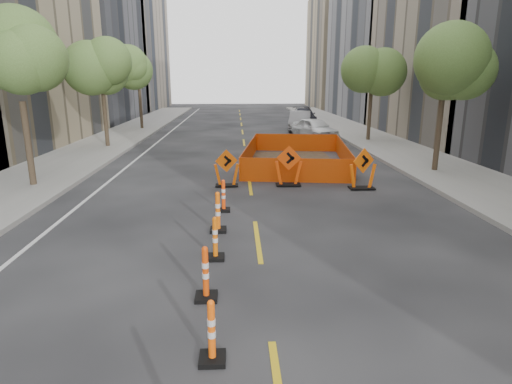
{
  "coord_description": "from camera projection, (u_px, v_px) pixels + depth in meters",
  "views": [
    {
      "loc": [
        -0.54,
        -6.49,
        4.07
      ],
      "look_at": [
        -0.0,
        4.79,
        1.1
      ],
      "focal_mm": 30.0,
      "sensor_mm": 36.0,
      "label": 1
    }
  ],
  "objects": [
    {
      "name": "ground_plane",
      "position": [
        269.0,
        325.0,
        7.33
      ],
      "size": [
        140.0,
        140.0,
        0.0
      ],
      "primitive_type": "plane",
      "color": "black"
    },
    {
      "name": "sidewalk_left",
      "position": [
        41.0,
        175.0,
        18.49
      ],
      "size": [
        4.0,
        90.0,
        0.15
      ],
      "primitive_type": "cube",
      "color": "gray",
      "rests_on": "ground"
    },
    {
      "name": "sidewalk_right",
      "position": [
        447.0,
        171.0,
        19.31
      ],
      "size": [
        4.0,
        90.0,
        0.15
      ],
      "primitive_type": "cube",
      "color": "gray",
      "rests_on": "ground"
    },
    {
      "name": "bld_left_d",
      "position": [
        70.0,
        49.0,
        42.63
      ],
      "size": [
        12.0,
        16.0,
        14.0
      ],
      "primitive_type": "cube",
      "color": "#4C4C51",
      "rests_on": "ground"
    },
    {
      "name": "bld_left_e",
      "position": [
        113.0,
        34.0,
        57.71
      ],
      "size": [
        12.0,
        20.0,
        20.0
      ],
      "primitive_type": "cube",
      "color": "gray",
      "rests_on": "ground"
    },
    {
      "name": "bld_right_c",
      "position": [
        490.0,
        36.0,
        29.31
      ],
      "size": [
        12.0,
        16.0,
        14.0
      ],
      "primitive_type": "cube",
      "color": "gray",
      "rests_on": "ground"
    },
    {
      "name": "bld_right_d",
      "position": [
        403.0,
        21.0,
        44.39
      ],
      "size": [
        12.0,
        18.0,
        20.0
      ],
      "primitive_type": "cube",
      "color": "gray",
      "rests_on": "ground"
    },
    {
      "name": "bld_right_e",
      "position": [
        354.0,
        52.0,
        62.67
      ],
      "size": [
        12.0,
        14.0,
        16.0
      ],
      "primitive_type": "cube",
      "color": "tan",
      "rests_on": "ground"
    },
    {
      "name": "tree_l_b",
      "position": [
        18.0,
        67.0,
        15.45
      ],
      "size": [
        2.8,
        2.8,
        5.95
      ],
      "color": "#382B1E",
      "rests_on": "ground"
    },
    {
      "name": "tree_l_c",
      "position": [
        101.0,
        72.0,
        25.11
      ],
      "size": [
        2.8,
        2.8,
        5.95
      ],
      "color": "#382B1E",
      "rests_on": "ground"
    },
    {
      "name": "tree_l_d",
      "position": [
        138.0,
        74.0,
        34.77
      ],
      "size": [
        2.8,
        2.8,
        5.95
      ],
      "color": "#382B1E",
      "rests_on": "ground"
    },
    {
      "name": "tree_r_b",
      "position": [
        445.0,
        69.0,
        18.15
      ],
      "size": [
        2.8,
        2.8,
        5.95
      ],
      "color": "#382B1E",
      "rests_on": "ground"
    },
    {
      "name": "tree_r_c",
      "position": [
        372.0,
        72.0,
        27.81
      ],
      "size": [
        2.8,
        2.8,
        5.95
      ],
      "color": "#382B1E",
      "rests_on": "ground"
    },
    {
      "name": "channelizer_2",
      "position": [
        212.0,
        331.0,
        6.26
      ],
      "size": [
        0.4,
        0.4,
        1.01
      ],
      "primitive_type": null,
      "color": "#FF5A0A",
      "rests_on": "ground"
    },
    {
      "name": "channelizer_3",
      "position": [
        206.0,
        273.0,
        8.06
      ],
      "size": [
        0.42,
        0.42,
        1.08
      ],
      "primitive_type": null,
      "color": "#E14309",
      "rests_on": "ground"
    },
    {
      "name": "channelizer_4",
      "position": [
        215.0,
        238.0,
        9.9
      ],
      "size": [
        0.41,
        0.41,
        1.04
      ],
      "primitive_type": null,
      "color": "#E76109",
      "rests_on": "ground"
    },
    {
      "name": "channelizer_5",
      "position": [
        218.0,
        212.0,
        11.71
      ],
      "size": [
        0.45,
        0.45,
        1.14
      ],
      "primitive_type": null,
      "color": "#FB620A",
      "rests_on": "ground"
    },
    {
      "name": "channelizer_6",
      "position": [
        224.0,
        195.0,
        13.55
      ],
      "size": [
        0.41,
        0.41,
        1.03
      ],
      "primitive_type": null,
      "color": "#FF420A",
      "rests_on": "ground"
    },
    {
      "name": "chevron_sign_left",
      "position": [
        227.0,
        168.0,
        16.66
      ],
      "size": [
        1.1,
        0.81,
        1.47
      ],
      "primitive_type": null,
      "rotation": [
        0.0,
        0.0,
        0.25
      ],
      "color": "#ED590A",
      "rests_on": "ground"
    },
    {
      "name": "chevron_sign_center",
      "position": [
        289.0,
        166.0,
        16.73
      ],
      "size": [
        1.2,
        0.9,
        1.6
      ],
      "primitive_type": null,
      "rotation": [
        0.0,
        0.0,
        -0.26
      ],
      "color": "#F0480A",
      "rests_on": "ground"
    },
    {
      "name": "chevron_sign_right",
      "position": [
        363.0,
        169.0,
        16.21
      ],
      "size": [
        1.23,
        1.01,
        1.6
      ],
      "primitive_type": null,
      "rotation": [
        0.0,
        0.0,
        0.41
      ],
      "color": "#FD610A",
      "rests_on": "ground"
    },
    {
      "name": "safety_fence",
      "position": [
        296.0,
        154.0,
        21.21
      ],
      "size": [
        5.71,
        8.55,
        1.0
      ],
      "primitive_type": null,
      "rotation": [
        0.0,
        0.0,
        -0.13
      ],
      "color": "#D8430B",
      "rests_on": "ground"
    },
    {
      "name": "parked_car_near",
      "position": [
        315.0,
        128.0,
        30.24
      ],
      "size": [
        3.21,
        4.64,
        1.47
      ],
      "primitive_type": "imported",
      "rotation": [
        0.0,
        0.0,
        0.38
      ],
      "color": "white",
      "rests_on": "ground"
    },
    {
      "name": "parked_car_mid",
      "position": [
        300.0,
        121.0,
        35.17
      ],
      "size": [
        2.51,
        4.99,
        1.57
      ],
      "primitive_type": "imported",
      "rotation": [
        0.0,
        0.0,
        -0.19
      ],
      "color": "gray",
      "rests_on": "ground"
    },
    {
      "name": "parked_car_far",
      "position": [
        304.0,
        116.0,
        40.6
      ],
      "size": [
        2.42,
        5.28,
        1.5
      ],
      "primitive_type": "imported",
      "rotation": [
        0.0,
        0.0,
        -0.06
      ],
      "color": "black",
      "rests_on": "ground"
    }
  ]
}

